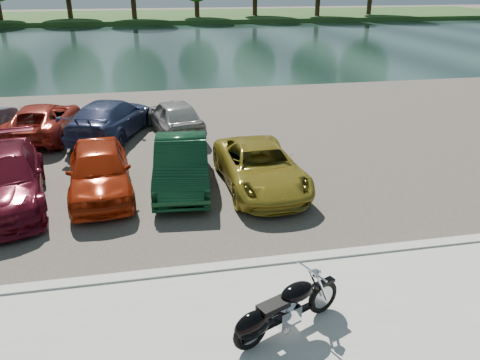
% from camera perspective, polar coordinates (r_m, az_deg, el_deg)
% --- Properties ---
extents(ground, '(200.00, 200.00, 0.00)m').
position_cam_1_polar(ground, '(8.90, 3.15, -17.81)').
color(ground, '#595447').
rests_on(ground, ground).
extents(kerb, '(60.00, 0.30, 0.14)m').
position_cam_1_polar(kerb, '(10.40, 0.46, -10.40)').
color(kerb, '#B3B1A8').
rests_on(kerb, ground).
extents(parking_lot, '(60.00, 18.00, 0.04)m').
position_cam_1_polar(parking_lot, '(18.50, -5.11, 4.92)').
color(parking_lot, '#3E3A32').
rests_on(parking_lot, ground).
extents(river, '(120.00, 40.00, 0.00)m').
position_cam_1_polar(river, '(46.87, -9.19, 15.95)').
color(river, '#172A26').
rests_on(river, ground).
extents(far_bank, '(120.00, 24.00, 0.60)m').
position_cam_1_polar(far_bank, '(78.68, -10.32, 19.01)').
color(far_bank, '#1D4016').
rests_on(far_bank, ground).
extents(motorcycle, '(2.20, 1.16, 1.05)m').
position_cam_1_polar(motorcycle, '(8.40, 4.74, -15.77)').
color(motorcycle, black).
rests_on(motorcycle, promenade).
extents(car_3, '(3.09, 5.51, 1.51)m').
position_cam_1_polar(car_3, '(14.39, -26.94, 0.14)').
color(car_3, '#530B19').
rests_on(car_3, parking_lot).
extents(car_4, '(2.17, 4.49, 1.48)m').
position_cam_1_polar(car_4, '(14.04, -16.79, 1.15)').
color(car_4, '#A5260B').
rests_on(car_4, parking_lot).
extents(car_5, '(1.92, 4.53, 1.46)m').
position_cam_1_polar(car_5, '(14.06, -7.13, 1.99)').
color(car_5, '#0E351C').
rests_on(car_5, parking_lot).
extents(car_6, '(2.33, 4.78, 1.31)m').
position_cam_1_polar(car_6, '(13.94, 2.46, 1.63)').
color(car_6, olive).
rests_on(car_6, parking_lot).
extents(car_10, '(2.61, 4.98, 1.34)m').
position_cam_1_polar(car_10, '(20.10, -22.92, 6.71)').
color(car_10, '#A1281A').
rests_on(car_10, parking_lot).
extents(car_11, '(3.64, 5.48, 1.48)m').
position_cam_1_polar(car_11, '(19.27, -15.49, 7.27)').
color(car_11, navy).
rests_on(car_11, parking_lot).
extents(car_12, '(2.46, 4.36, 1.40)m').
position_cam_1_polar(car_12, '(19.20, -8.01, 7.73)').
color(car_12, '#9C9C98').
rests_on(car_12, parking_lot).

